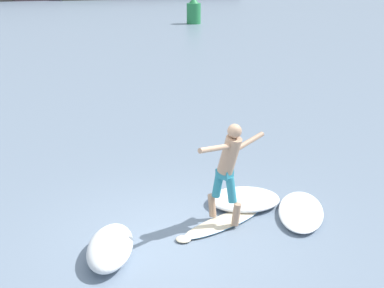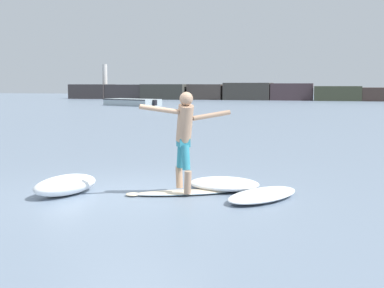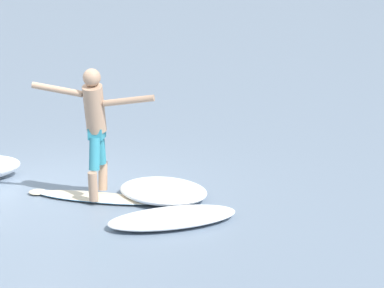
% 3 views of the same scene
% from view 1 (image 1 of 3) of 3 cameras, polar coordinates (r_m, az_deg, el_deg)
% --- Properties ---
extents(ground_plane, '(200.00, 200.00, 0.00)m').
position_cam_1_polar(ground_plane, '(9.35, -1.53, -9.73)').
color(ground_plane, slate).
extents(surfboard, '(1.96, 1.29, 0.20)m').
position_cam_1_polar(surfboard, '(9.71, 3.26, -8.36)').
color(surfboard, beige).
rests_on(surfboard, ground).
extents(surfer, '(1.47, 1.05, 1.85)m').
position_cam_1_polar(surfer, '(9.23, 3.92, -2.19)').
color(surfer, tan).
rests_on(surfer, surfboard).
extents(channel_marker_buoy, '(1.06, 1.06, 1.95)m').
position_cam_1_polar(channel_marker_buoy, '(41.43, 0.19, 13.92)').
color(channel_marker_buoy, '#288447').
rests_on(channel_marker_buoy, ground).
extents(wave_foam_at_tail, '(1.48, 1.95, 0.16)m').
position_cam_1_polar(wave_foam_at_tail, '(10.21, 11.53, -7.03)').
color(wave_foam_at_tail, white).
rests_on(wave_foam_at_tail, ground).
extents(wave_foam_at_nose, '(1.05, 1.59, 0.36)m').
position_cam_1_polar(wave_foam_at_nose, '(8.73, -8.72, -10.83)').
color(wave_foam_at_nose, white).
rests_on(wave_foam_at_nose, ground).
extents(wave_foam_beside, '(1.48, 1.24, 0.22)m').
position_cam_1_polar(wave_foam_beside, '(10.46, 5.56, -5.87)').
color(wave_foam_beside, white).
rests_on(wave_foam_beside, ground).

